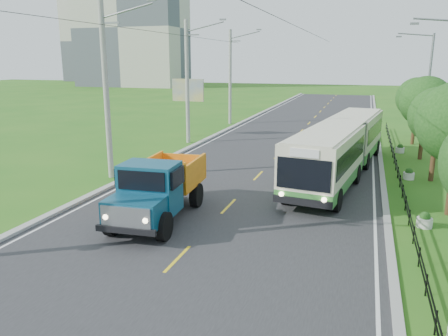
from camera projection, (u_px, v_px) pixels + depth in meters
The scene contains 23 objects.
ground at pixel (178, 259), 15.34m from camera, with size 240.00×240.00×0.00m, color #266517.
road at pixel (283, 151), 33.81m from camera, with size 14.00×120.00×0.02m, color #28282B.
curb_left at pixel (196, 144), 35.95m from camera, with size 0.40×120.00×0.15m, color #9E9E99.
curb_right at pixel (380, 156), 31.66m from camera, with size 0.30×120.00×0.10m, color #9E9E99.
edge_line_left at pixel (202, 145), 35.80m from camera, with size 0.12×120.00×0.00m, color silver.
edge_line_right at pixel (373, 156), 31.81m from camera, with size 0.12×120.00×0.00m, color silver.
centre_dash at pixel (178, 259), 15.34m from camera, with size 0.12×2.20×0.00m, color yellow.
railing_right at pixel (398, 173), 25.80m from camera, with size 0.04×40.00×0.60m, color black.
pole_near at pixel (107, 91), 24.91m from camera, with size 3.51×0.32×10.00m.
pole_mid at pixel (188, 82), 35.99m from camera, with size 3.51×0.32×10.00m.
pole_far at pixel (230, 77), 47.08m from camera, with size 3.51×0.32×10.00m.
tree_fourth at pixel (438, 119), 24.59m from camera, with size 3.24×3.31×5.40m.
tree_fifth at pixel (426, 104), 30.07m from camera, with size 3.48×3.52×5.80m.
tree_back at pixel (417, 100), 35.65m from camera, with size 3.30×3.36×5.50m.
streetlight_far at pixel (427, 84), 36.84m from camera, with size 3.02×0.20×9.07m.
planter_near at pixel (425, 221), 18.24m from camera, with size 0.64×0.64×0.67m.
planter_mid at pixel (409, 174), 25.63m from camera, with size 0.64×0.64×0.67m.
planter_far at pixel (400, 149), 33.01m from camera, with size 0.64×0.64×0.67m.
billboard_left at pixel (188, 94), 39.43m from camera, with size 3.00×0.20×5.20m.
apartment_near at pixel (132, 29), 115.97m from camera, with size 28.00×14.00×30.00m, color #B7B2A3.
apartment_far at pixel (104, 42), 147.03m from camera, with size 24.00×14.00×26.00m, color #B7B2A3.
bus at pixel (342, 144), 26.15m from camera, with size 4.91×16.78×3.20m.
dump_truck at pixel (159, 185), 18.95m from camera, with size 2.91×6.60×2.71m.
Camera 1 is at (5.92, -12.93, 6.79)m, focal length 35.00 mm.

